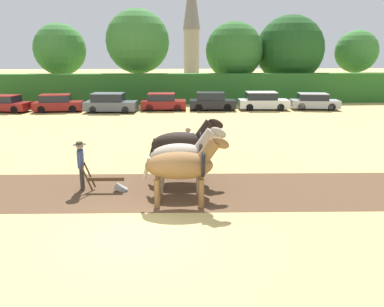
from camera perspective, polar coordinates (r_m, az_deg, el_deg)
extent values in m
plane|color=tan|center=(10.42, -8.49, -12.19)|extent=(240.00, 240.00, 0.00)
cube|color=brown|center=(14.31, -21.17, -5.40)|extent=(31.59, 5.51, 0.01)
cube|color=#286023|center=(37.56, -5.34, 9.82)|extent=(64.45, 1.86, 2.90)
cylinder|color=#4C3823|center=(43.09, -19.10, 10.28)|extent=(0.44, 0.44, 3.74)
sphere|color=#387533|center=(43.00, -19.49, 14.72)|extent=(5.37, 5.37, 5.37)
cylinder|color=#423323|center=(40.24, -8.08, 11.01)|extent=(0.44, 0.44, 4.22)
sphere|color=#387533|center=(40.18, -8.29, 16.54)|extent=(6.44, 6.44, 6.44)
cylinder|color=brown|center=(40.98, 6.29, 10.58)|extent=(0.44, 0.44, 3.43)
sphere|color=#2D6628|center=(40.87, 6.42, 15.27)|extent=(5.96, 5.96, 5.96)
cylinder|color=brown|center=(43.37, 14.38, 10.30)|extent=(0.44, 0.44, 3.21)
sphere|color=#1E4C1E|center=(43.27, 14.70, 15.05)|extent=(7.26, 7.26, 7.26)
cylinder|color=#4C3823|center=(47.10, 23.36, 10.22)|extent=(0.44, 0.44, 3.75)
sphere|color=#387533|center=(47.02, 23.76, 14.04)|extent=(4.66, 4.66, 4.66)
cylinder|color=gray|center=(71.09, -0.07, 14.72)|extent=(2.82, 2.82, 9.06)
ellipsoid|color=brown|center=(11.80, -1.98, -1.83)|extent=(2.19, 1.03, 0.88)
cylinder|color=brown|center=(12.32, 1.34, -5.30)|extent=(0.18, 0.18, 0.93)
cylinder|color=brown|center=(11.84, 1.43, -6.15)|extent=(0.18, 0.18, 0.93)
cylinder|color=brown|center=(12.34, -5.19, -5.32)|extent=(0.18, 0.18, 0.93)
cylinder|color=brown|center=(11.87, -5.36, -6.16)|extent=(0.18, 0.18, 0.93)
cylinder|color=brown|center=(11.69, 2.48, 0.35)|extent=(0.78, 0.45, 0.83)
ellipsoid|color=brown|center=(11.66, 4.34, 1.63)|extent=(0.69, 0.29, 0.54)
cube|color=gray|center=(11.66, 3.31, 1.24)|extent=(0.39, 0.10, 0.51)
cylinder|color=gray|center=(11.89, -6.91, -2.27)|extent=(0.30, 0.14, 0.71)
torus|color=black|center=(11.79, 1.67, -1.49)|extent=(0.16, 0.90, 0.89)
ellipsoid|color=#B2A38E|center=(13.05, -1.89, -0.47)|extent=(2.12, 1.08, 0.92)
cylinder|color=#B2A38E|center=(13.55, 1.02, -3.58)|extent=(0.18, 0.18, 0.85)
cylinder|color=#B2A38E|center=(13.05, 1.10, -4.32)|extent=(0.18, 0.18, 0.85)
cylinder|color=#B2A38E|center=(13.57, -4.70, -3.60)|extent=(0.18, 0.18, 0.85)
cylinder|color=#B2A38E|center=(13.07, -4.84, -4.34)|extent=(0.18, 0.18, 0.85)
cylinder|color=#B2A38E|center=(12.93, 2.00, 1.80)|extent=(0.88, 0.48, 0.97)
ellipsoid|color=#B2A38E|center=(12.89, 4.02, 3.20)|extent=(0.69, 0.29, 0.54)
cube|color=black|center=(12.90, 2.90, 2.65)|extent=(0.45, 0.10, 0.61)
cylinder|color=black|center=(13.12, -6.19, -0.90)|extent=(0.30, 0.14, 0.71)
torus|color=black|center=(13.03, 1.30, -0.15)|extent=(0.16, 0.94, 0.94)
ellipsoid|color=black|center=(14.26, -1.82, 1.35)|extent=(2.25, 1.15, 0.98)
cylinder|color=black|center=(14.77, 1.00, -1.82)|extent=(0.18, 0.18, 0.94)
cylinder|color=black|center=(14.23, 1.07, -2.47)|extent=(0.18, 0.18, 0.94)
cylinder|color=black|center=(14.79, -4.54, -1.84)|extent=(0.18, 0.18, 0.94)
cylinder|color=black|center=(14.25, -4.67, -2.49)|extent=(0.18, 0.18, 0.94)
cylinder|color=black|center=(14.16, 1.95, 3.37)|extent=(0.86, 0.51, 0.93)
ellipsoid|color=black|center=(14.13, 3.65, 4.55)|extent=(0.69, 0.29, 0.54)
cube|color=black|center=(14.13, 2.71, 4.20)|extent=(0.42, 0.10, 0.56)
cylinder|color=black|center=(14.33, -5.99, 0.92)|extent=(0.30, 0.14, 0.71)
torus|color=black|center=(14.25, 1.27, 1.67)|extent=(0.16, 0.99, 0.99)
cube|color=#4C331E|center=(13.58, -13.07, -3.82)|extent=(1.32, 0.17, 0.12)
cube|color=#939399|center=(13.60, -10.80, -5.23)|extent=(0.49, 0.22, 0.39)
cylinder|color=#4C331E|center=(13.87, -15.32, -3.14)|extent=(0.40, 0.08, 0.96)
cylinder|color=#4C331E|center=(13.51, -15.73, -3.66)|extent=(0.40, 0.08, 0.96)
cylinder|color=#38332D|center=(14.09, -16.38, -3.45)|extent=(0.14, 0.14, 0.86)
cylinder|color=#38332D|center=(13.88, -16.43, -3.73)|extent=(0.14, 0.14, 0.86)
cube|color=#3D5184|center=(13.78, -16.63, -0.69)|extent=(0.28, 0.53, 0.61)
sphere|color=tan|center=(13.67, -16.76, 1.04)|extent=(0.23, 0.23, 0.23)
cylinder|color=#3D5184|center=(14.07, -16.56, -0.46)|extent=(0.09, 0.09, 0.57)
cylinder|color=#3D5184|center=(13.50, -16.69, -1.11)|extent=(0.09, 0.09, 0.57)
cylinder|color=#42382D|center=(13.66, -16.78, 1.32)|extent=(0.44, 0.44, 0.02)
cylinder|color=#42382D|center=(13.65, -16.80, 1.53)|extent=(0.22, 0.22, 0.10)
cylinder|color=#28334C|center=(16.16, -0.29, -0.46)|extent=(0.14, 0.14, 0.88)
cylinder|color=#28334C|center=(16.01, -0.89, -0.61)|extent=(0.14, 0.14, 0.88)
cube|color=#B7B7BC|center=(15.91, -0.60, 2.06)|extent=(0.52, 0.48, 0.62)
sphere|color=tan|center=(15.82, -0.60, 3.60)|extent=(0.24, 0.24, 0.24)
cylinder|color=#B7B7BC|center=(16.11, 0.19, 2.15)|extent=(0.09, 0.09, 0.58)
cylinder|color=#B7B7BC|center=(15.71, -1.40, 1.82)|extent=(0.09, 0.09, 0.58)
cube|color=maroon|center=(35.43, -26.41, 6.50)|extent=(4.21, 2.55, 0.65)
cube|color=black|center=(35.47, -26.79, 7.43)|extent=(2.64, 2.07, 0.53)
cube|color=maroon|center=(35.44, -26.84, 7.89)|extent=(2.64, 2.07, 0.06)
cylinder|color=black|center=(35.46, -24.02, 6.48)|extent=(0.68, 0.34, 0.65)
cylinder|color=black|center=(34.12, -25.39, 6.05)|extent=(0.68, 0.34, 0.65)
cube|color=maroon|center=(33.92, -19.67, 6.89)|extent=(4.15, 2.07, 0.67)
cube|color=black|center=(33.89, -20.10, 7.89)|extent=(2.54, 1.75, 0.56)
cube|color=maroon|center=(33.85, -20.15, 8.41)|extent=(2.54, 1.75, 0.06)
cylinder|color=black|center=(34.47, -17.39, 6.86)|extent=(0.64, 0.28, 0.63)
cylinder|color=black|center=(33.02, -17.73, 6.51)|extent=(0.64, 0.28, 0.63)
cylinder|color=black|center=(34.91, -21.46, 6.60)|extent=(0.64, 0.28, 0.63)
cylinder|color=black|center=(33.47, -21.96, 6.24)|extent=(0.64, 0.28, 0.63)
cube|color=#565B66|center=(32.42, -12.22, 7.13)|extent=(4.44, 2.23, 0.74)
cube|color=black|center=(32.39, -12.66, 8.32)|extent=(2.71, 1.89, 0.63)
cube|color=#565B66|center=(32.35, -12.69, 8.93)|extent=(2.71, 1.89, 0.06)
cylinder|color=black|center=(32.96, -9.61, 6.97)|extent=(0.63, 0.27, 0.61)
cylinder|color=black|center=(31.38, -10.16, 6.56)|extent=(0.63, 0.27, 0.61)
cylinder|color=black|center=(33.56, -14.11, 6.88)|extent=(0.63, 0.27, 0.61)
cylinder|color=black|center=(32.01, -14.86, 6.46)|extent=(0.63, 0.27, 0.61)
cube|color=maroon|center=(32.94, -4.33, 7.50)|extent=(3.90, 1.94, 0.67)
cube|color=black|center=(32.88, -4.68, 8.56)|extent=(2.36, 1.70, 0.55)
cube|color=maroon|center=(32.85, -4.70, 9.09)|extent=(2.36, 1.70, 0.06)
cylinder|color=black|center=(33.73, -2.23, 7.38)|extent=(0.65, 0.24, 0.65)
cylinder|color=black|center=(32.16, -2.24, 7.01)|extent=(0.65, 0.24, 0.65)
cylinder|color=black|center=(33.82, -6.30, 7.32)|extent=(0.65, 0.24, 0.65)
cylinder|color=black|center=(32.25, -6.50, 6.95)|extent=(0.65, 0.24, 0.65)
cube|color=black|center=(32.90, 3.16, 7.55)|extent=(4.07, 1.97, 0.71)
cube|color=black|center=(32.81, 2.82, 8.68)|extent=(2.47, 1.70, 0.59)
cube|color=black|center=(32.78, 2.83, 9.25)|extent=(2.47, 1.70, 0.06)
cylinder|color=black|center=(33.76, 5.18, 7.35)|extent=(0.67, 0.26, 0.66)
cylinder|color=black|center=(32.28, 5.42, 7.00)|extent=(0.67, 0.26, 0.66)
cylinder|color=black|center=(33.62, 0.97, 7.37)|extent=(0.67, 0.26, 0.66)
cylinder|color=black|center=(32.14, 1.03, 7.03)|extent=(0.67, 0.26, 0.66)
cube|color=silver|center=(33.69, 10.82, 7.48)|extent=(4.40, 2.08, 0.72)
cube|color=black|center=(33.57, 10.51, 8.61)|extent=(2.68, 1.79, 0.61)
cube|color=silver|center=(33.54, 10.54, 9.18)|extent=(2.68, 1.79, 0.06)
cylinder|color=black|center=(34.76, 12.72, 7.24)|extent=(0.65, 0.26, 0.63)
cylinder|color=black|center=(33.23, 13.33, 6.86)|extent=(0.65, 0.26, 0.63)
cylinder|color=black|center=(34.27, 8.35, 7.34)|extent=(0.65, 0.26, 0.63)
cylinder|color=black|center=(32.71, 8.75, 6.97)|extent=(0.65, 0.26, 0.63)
cube|color=#A8A8B2|center=(34.94, 18.17, 7.23)|extent=(4.31, 2.40, 0.65)
cube|color=black|center=(34.83, 17.92, 8.20)|extent=(2.67, 1.97, 0.52)
cube|color=#A8A8B2|center=(34.80, 17.96, 8.68)|extent=(2.67, 1.97, 0.06)
cylinder|color=black|center=(36.03, 19.85, 7.01)|extent=(0.70, 0.32, 0.67)
cylinder|color=black|center=(34.52, 20.50, 6.65)|extent=(0.70, 0.32, 0.67)
cylinder|color=black|center=(35.46, 15.86, 7.21)|extent=(0.70, 0.32, 0.67)
cylinder|color=black|center=(33.93, 16.35, 6.86)|extent=(0.70, 0.32, 0.67)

